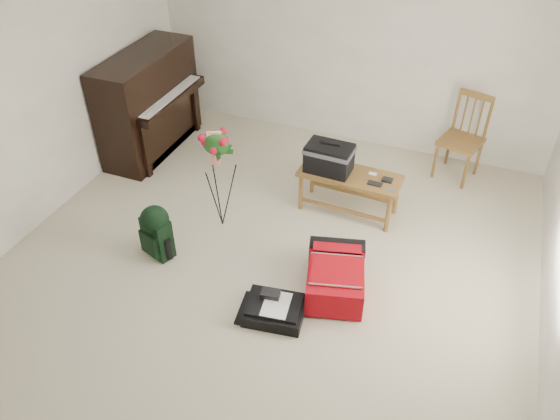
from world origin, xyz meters
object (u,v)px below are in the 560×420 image
at_px(red_suitcase, 337,273).
at_px(bench, 336,164).
at_px(piano, 150,105).
at_px(flower_stand, 219,180).
at_px(green_backpack, 156,229).
at_px(dining_chair, 462,138).
at_px(black_duffel, 275,309).

bearing_deg(red_suitcase, bench, 94.15).
relative_size(piano, flower_stand, 1.28).
xyz_separation_m(red_suitcase, green_backpack, (-1.77, -0.22, 0.15)).
bearing_deg(piano, dining_chair, 12.24).
bearing_deg(piano, bench, -8.86).
xyz_separation_m(bench, dining_chair, (1.16, 1.19, -0.09)).
bearing_deg(red_suitcase, black_duffel, -141.48).
bearing_deg(piano, black_duffel, -39.56).
xyz_separation_m(black_duffel, green_backpack, (-1.37, 0.32, 0.24)).
bearing_deg(red_suitcase, piano, 137.40).
bearing_deg(flower_stand, black_duffel, -62.18).
xyz_separation_m(dining_chair, black_duffel, (-1.17, -2.86, -0.41)).
distance_m(red_suitcase, black_duffel, 0.68).
xyz_separation_m(piano, green_backpack, (1.13, -1.75, -0.28)).
relative_size(bench, red_suitcase, 1.26).
relative_size(red_suitcase, green_backpack, 1.50).
distance_m(red_suitcase, green_backpack, 1.79).
distance_m(piano, dining_chair, 3.76).
xyz_separation_m(piano, bench, (2.51, -0.39, -0.01)).
distance_m(red_suitcase, flower_stand, 1.52).
height_order(dining_chair, flower_stand, flower_stand).
height_order(piano, flower_stand, piano).
distance_m(bench, green_backpack, 1.95).
bearing_deg(flower_stand, piano, 125.90).
relative_size(piano, bench, 1.38).
bearing_deg(flower_stand, dining_chair, 23.15).
bearing_deg(black_duffel, dining_chair, 59.40).
distance_m(piano, black_duffel, 3.28).
distance_m(piano, bench, 2.54).
bearing_deg(bench, black_duffel, -88.38).
bearing_deg(bench, dining_chair, 47.69).
bearing_deg(dining_chair, green_backpack, -118.51).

